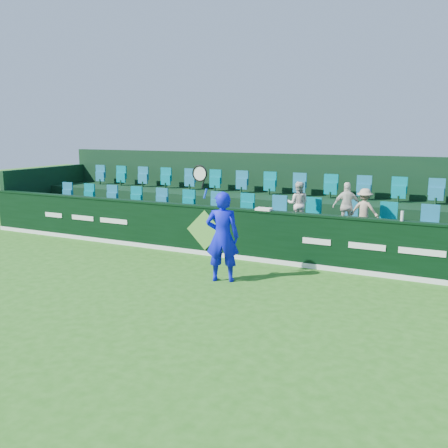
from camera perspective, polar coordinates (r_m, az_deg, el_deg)
The scene contains 13 objects.
ground at distance 10.56m, azimuth -12.45°, elevation -8.19°, with size 60.00×60.00×0.00m, color #236317.
sponsor_hoarding at distance 13.60m, azimuth -1.97°, elevation -0.74°, with size 16.00×0.25×1.35m.
stand_tier_front at distance 14.62m, azimuth 0.08°, elevation -1.02°, with size 16.00×2.00×0.80m, color black.
stand_tier_back at distance 16.26m, azimuth 3.06°, elevation 1.06°, with size 16.00×1.80×1.30m, color black.
stand_rear at distance 16.58m, azimuth 3.69°, elevation 3.22°, with size 16.00×4.10×2.60m.
seat_row_front at distance 14.84m, azimuth 0.77°, elevation 1.91°, with size 13.50×0.50×0.60m, color #196D8F.
seat_row_back at distance 16.41m, azimuth 3.51°, elevation 4.49°, with size 13.50×0.50×0.60m, color #196D8F.
tennis_player at distance 11.15m, azimuth -0.20°, elevation -1.41°, with size 1.18×0.70×2.66m.
spectator_left at distance 13.64m, azimuth 8.46°, elevation 2.29°, with size 0.59×0.46×1.21m, color silver.
spectator_middle at distance 13.29m, azimuth 13.88°, elevation 1.98°, with size 0.73×0.31×1.25m, color white.
spectator_right at distance 13.21m, azimuth 15.75°, elevation 1.53°, with size 0.72×0.41×1.11m, color tan.
towel at distance 12.78m, azimuth 4.58°, elevation 1.71°, with size 0.40×0.26×0.06m, color white.
drinks_bottle at distance 11.95m, azimuth 19.69°, elevation 0.88°, with size 0.07×0.07×0.23m, color silver.
Camera 1 is at (6.36, -7.72, 3.38)m, focal length 40.00 mm.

